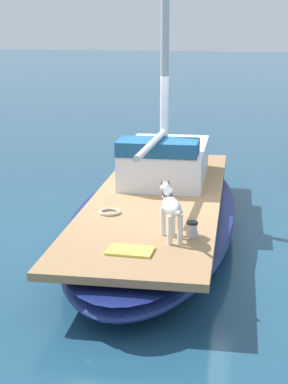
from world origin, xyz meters
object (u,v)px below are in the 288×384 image
object	(u,v)px
dog_white	(171,207)
deck_towel	(130,251)
sailboat_main	(157,216)
coiled_rope	(110,212)
deck_winch	(192,230)

from	to	relation	value
dog_white	deck_towel	size ratio (longest dim) A/B	1.59
sailboat_main	deck_towel	xyz separation A→B (m)	(0.14, -2.48, 0.34)
dog_white	coiled_rope	xyz separation A→B (m)	(-1.05, 0.87, -0.40)
sailboat_main	coiled_rope	xyz separation A→B (m)	(-0.51, -1.02, 0.35)
dog_white	deck_towel	xyz separation A→B (m)	(-0.40, -0.59, -0.41)
dog_white	deck_winch	size ratio (longest dim) A/B	4.24
deck_towel	coiled_rope	bearing A→B (deg)	114.00
dog_white	deck_winch	xyz separation A→B (m)	(0.27, 0.11, -0.32)
sailboat_main	dog_white	xyz separation A→B (m)	(0.54, -1.89, 0.75)
deck_towel	sailboat_main	bearing A→B (deg)	93.17
deck_winch	deck_towel	bearing A→B (deg)	-133.93
dog_white	deck_winch	bearing A→B (deg)	21.47
deck_winch	deck_towel	distance (m)	0.97
dog_white	deck_towel	distance (m)	0.82
deck_winch	deck_towel	world-z (taller)	deck_winch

